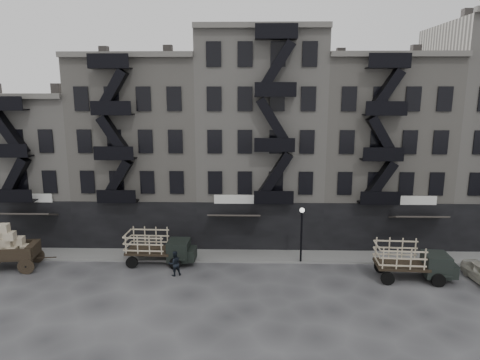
{
  "coord_description": "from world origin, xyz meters",
  "views": [
    {
      "loc": [
        -0.75,
        -27.38,
        12.67
      ],
      "look_at": [
        -1.55,
        4.0,
        6.02
      ],
      "focal_mm": 32.0,
      "sensor_mm": 36.0,
      "label": 1
    }
  ],
  "objects_px": {
    "horse": "(0,252)",
    "stake_truck_west": "(159,245)",
    "stake_truck_east": "(413,259)",
    "pedestrian_mid": "(175,263)",
    "wagon": "(7,243)"
  },
  "relations": [
    {
      "from": "pedestrian_mid",
      "to": "stake_truck_east",
      "type": "bearing_deg",
      "value": 152.67
    },
    {
      "from": "horse",
      "to": "wagon",
      "type": "distance_m",
      "value": 2.28
    },
    {
      "from": "horse",
      "to": "stake_truck_west",
      "type": "xyz_separation_m",
      "value": [
        12.01,
        -0.05,
        0.72
      ]
    },
    {
      "from": "stake_truck_east",
      "to": "horse",
      "type": "bearing_deg",
      "value": 178.83
    },
    {
      "from": "horse",
      "to": "stake_truck_west",
      "type": "relative_size",
      "value": 0.34
    },
    {
      "from": "horse",
      "to": "stake_truck_west",
      "type": "height_order",
      "value": "stake_truck_west"
    },
    {
      "from": "pedestrian_mid",
      "to": "horse",
      "type": "bearing_deg",
      "value": -35.28
    },
    {
      "from": "stake_truck_west",
      "to": "horse",
      "type": "bearing_deg",
      "value": -178.11
    },
    {
      "from": "horse",
      "to": "stake_truck_east",
      "type": "height_order",
      "value": "stake_truck_east"
    },
    {
      "from": "stake_truck_west",
      "to": "stake_truck_east",
      "type": "height_order",
      "value": "stake_truck_east"
    },
    {
      "from": "stake_truck_east",
      "to": "pedestrian_mid",
      "type": "height_order",
      "value": "stake_truck_east"
    },
    {
      "from": "stake_truck_west",
      "to": "pedestrian_mid",
      "type": "bearing_deg",
      "value": -51.24
    },
    {
      "from": "stake_truck_west",
      "to": "wagon",
      "type": "bearing_deg",
      "value": -171.09
    },
    {
      "from": "wagon",
      "to": "stake_truck_east",
      "type": "xyz_separation_m",
      "value": [
        28.33,
        -1.03,
        -0.46
      ]
    },
    {
      "from": "wagon",
      "to": "pedestrian_mid",
      "type": "height_order",
      "value": "wagon"
    }
  ]
}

